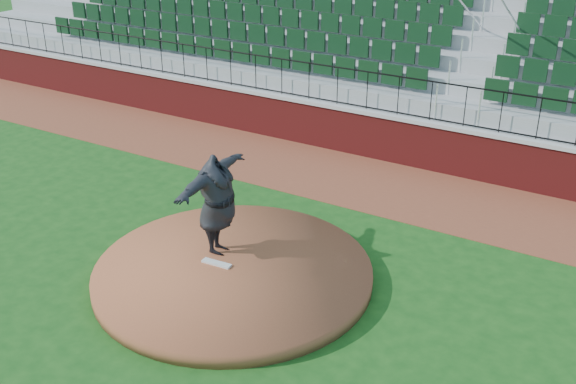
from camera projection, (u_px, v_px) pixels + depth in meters
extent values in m
plane|color=#154614|center=(247.00, 284.00, 12.65)|extent=(90.00, 90.00, 0.00)
cube|color=brown|center=(368.00, 182.00, 16.84)|extent=(34.00, 3.20, 0.01)
cube|color=maroon|center=(395.00, 140.00, 17.83)|extent=(34.00, 0.35, 1.20)
cube|color=#B7B7B7|center=(397.00, 116.00, 17.55)|extent=(34.00, 0.45, 0.10)
cube|color=maroon|center=(469.00, 21.00, 21.20)|extent=(34.00, 0.50, 5.50)
cylinder|color=brown|center=(233.00, 273.00, 12.78)|extent=(5.24, 5.24, 0.25)
cube|color=silver|center=(217.00, 263.00, 12.81)|extent=(0.60, 0.19, 0.04)
imported|color=black|center=(217.00, 205.00, 12.82)|extent=(1.04, 2.58, 2.04)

